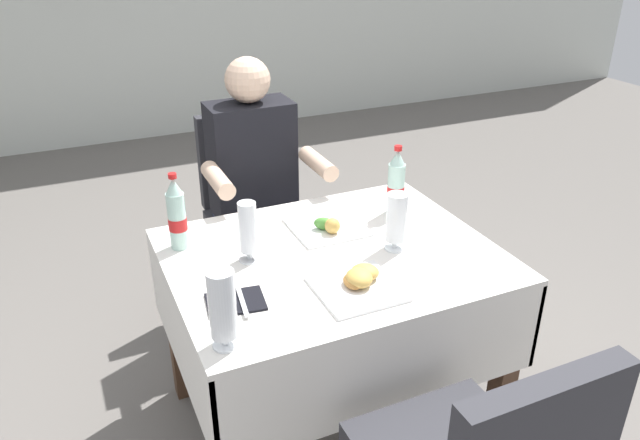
{
  "coord_description": "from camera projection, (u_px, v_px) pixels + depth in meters",
  "views": [
    {
      "loc": [
        -0.75,
        -1.53,
        1.77
      ],
      "look_at": [
        0.03,
        0.21,
        0.82
      ],
      "focal_mm": 34.5,
      "sensor_mm": 36.0,
      "label": 1
    }
  ],
  "objects": [
    {
      "name": "seated_diner_far",
      "position": [
        257.0,
        186.0,
        2.68
      ],
      "size": [
        0.5,
        0.46,
        1.26
      ],
      "color": "#282D42",
      "rests_on": "ground"
    },
    {
      "name": "beer_glass_middle",
      "position": [
        248.0,
        230.0,
        1.99
      ],
      "size": [
        0.07,
        0.07,
        0.21
      ],
      "color": "white",
      "rests_on": "main_dining_table"
    },
    {
      "name": "napkin_cutlery_set",
      "position": [
        236.0,
        301.0,
        1.82
      ],
      "size": [
        0.19,
        0.2,
        0.01
      ],
      "color": "black",
      "rests_on": "main_dining_table"
    },
    {
      "name": "beer_glass_left",
      "position": [
        396.0,
        221.0,
        2.07
      ],
      "size": [
        0.07,
        0.07,
        0.21
      ],
      "color": "white",
      "rests_on": "main_dining_table"
    },
    {
      "name": "cola_bottle_primary",
      "position": [
        177.0,
        216.0,
        2.07
      ],
      "size": [
        0.06,
        0.06,
        0.27
      ],
      "color": "silver",
      "rests_on": "main_dining_table"
    },
    {
      "name": "plate_near_camera",
      "position": [
        359.0,
        282.0,
        1.88
      ],
      "size": [
        0.25,
        0.25,
        0.06
      ],
      "color": "white",
      "rests_on": "main_dining_table"
    },
    {
      "name": "cola_bottle_secondary",
      "position": [
        396.0,
        184.0,
        2.31
      ],
      "size": [
        0.07,
        0.07,
        0.27
      ],
      "color": "silver",
      "rests_on": "main_dining_table"
    },
    {
      "name": "main_dining_table",
      "position": [
        332.0,
        296.0,
        2.16
      ],
      "size": [
        1.1,
        0.87,
        0.74
      ],
      "color": "white",
      "rests_on": "ground"
    },
    {
      "name": "plate_far_diner",
      "position": [
        327.0,
        226.0,
        2.23
      ],
      "size": [
        0.25,
        0.25,
        0.07
      ],
      "color": "white",
      "rests_on": "main_dining_table"
    },
    {
      "name": "ground_plane",
      "position": [
        336.0,
        439.0,
        2.32
      ],
      "size": [
        11.0,
        11.0,
        0.0
      ],
      "primitive_type": "plane",
      "color": "#66605B"
    },
    {
      "name": "beer_glass_right",
      "position": [
        223.0,
        310.0,
        1.59
      ],
      "size": [
        0.07,
        0.07,
        0.23
      ],
      "color": "white",
      "rests_on": "main_dining_table"
    },
    {
      "name": "chair_far_diner_seat",
      "position": [
        256.0,
        208.0,
        2.85
      ],
      "size": [
        0.44,
        0.5,
        0.97
      ],
      "color": "#2D2D33",
      "rests_on": "ground"
    }
  ]
}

